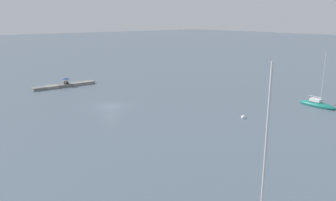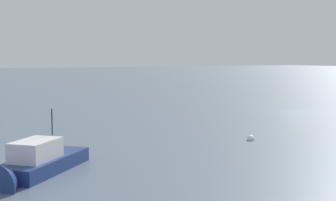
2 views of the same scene
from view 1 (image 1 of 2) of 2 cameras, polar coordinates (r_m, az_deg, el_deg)
The scene contains 7 objects.
ground_plane at distance 54.32m, azimuth -9.82°, elevation -0.98°, with size 500.00×500.00×0.00m, color slate.
seawall_pier at distance 71.76m, azimuth -17.29°, elevation 2.48°, with size 12.88×1.80×0.56m.
person_seated_brown_left at distance 71.78m, azimuth -16.83°, elevation 2.95°, with size 0.40×0.61×0.73m.
person_seated_grey_right at distance 71.58m, azimuth -17.25°, elevation 2.89°, with size 0.40×0.61×0.73m.
umbrella_open_navy at distance 71.57m, azimuth -17.10°, elevation 3.61°, with size 1.46×1.46×1.31m.
sailboat_teal_mid at distance 58.57m, azimuth 24.16°, elevation -0.62°, with size 1.94×6.18×9.12m.
mooring_buoy_mid at distance 48.50m, azimuth 12.74°, elevation -2.82°, with size 0.62×0.62×0.62m.
Camera 1 is at (24.43, 46.48, 13.91)m, focal length 35.63 mm.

